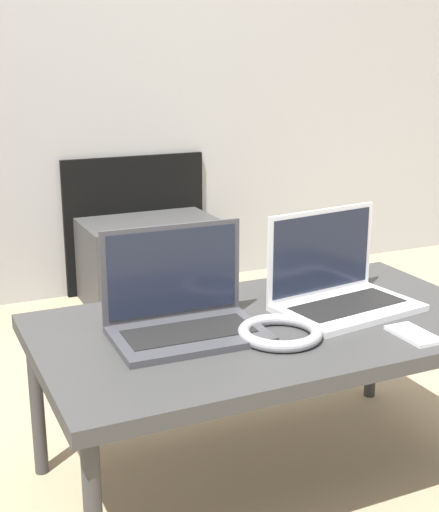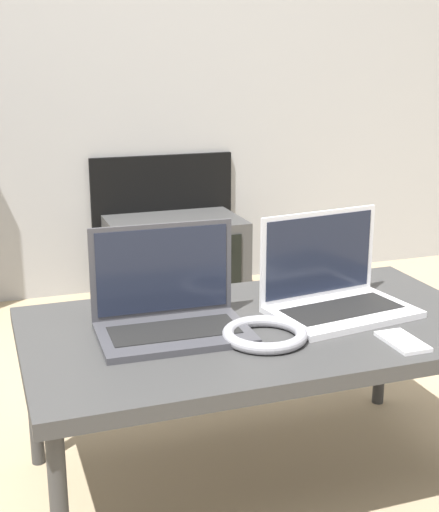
{
  "view_description": "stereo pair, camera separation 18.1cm",
  "coord_description": "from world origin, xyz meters",
  "px_view_note": "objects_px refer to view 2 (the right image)",
  "views": [
    {
      "loc": [
        -0.8,
        -1.03,
        1.07
      ],
      "look_at": [
        0.0,
        0.7,
        0.53
      ],
      "focal_mm": 50.0,
      "sensor_mm": 36.0,
      "label": 1
    },
    {
      "loc": [
        -0.63,
        -1.1,
        1.07
      ],
      "look_at": [
        0.0,
        0.7,
        0.53
      ],
      "focal_mm": 50.0,
      "sensor_mm": 36.0,
      "label": 2
    }
  ],
  "objects_px": {
    "laptop_right": "(333,289)",
    "headphones": "(265,334)",
    "phone": "(403,341)",
    "tv": "(176,260)",
    "laptop_left": "(169,308)"
  },
  "relations": [
    {
      "from": "laptop_right",
      "to": "headphones",
      "type": "height_order",
      "value": "laptop_right"
    },
    {
      "from": "laptop_right",
      "to": "tv",
      "type": "height_order",
      "value": "laptop_right"
    },
    {
      "from": "headphones",
      "to": "laptop_right",
      "type": "bearing_deg",
      "value": 28.18
    },
    {
      "from": "headphones",
      "to": "tv",
      "type": "xyz_separation_m",
      "value": [
        0.22,
        1.56,
        -0.27
      ]
    },
    {
      "from": "laptop_right",
      "to": "headphones",
      "type": "xyz_separation_m",
      "value": [
        -0.24,
        -0.13,
        -0.04
      ]
    },
    {
      "from": "phone",
      "to": "tv",
      "type": "bearing_deg",
      "value": 92.22
    },
    {
      "from": "laptop_right",
      "to": "phone",
      "type": "bearing_deg",
      "value": -87.63
    },
    {
      "from": "laptop_right",
      "to": "tv",
      "type": "distance_m",
      "value": 1.46
    },
    {
      "from": "phone",
      "to": "tv",
      "type": "height_order",
      "value": "phone"
    },
    {
      "from": "tv",
      "to": "laptop_right",
      "type": "bearing_deg",
      "value": -89.27
    },
    {
      "from": "laptop_right",
      "to": "tv",
      "type": "relative_size",
      "value": 0.64
    },
    {
      "from": "laptop_left",
      "to": "tv",
      "type": "bearing_deg",
      "value": 75.52
    },
    {
      "from": "laptop_left",
      "to": "headphones",
      "type": "xyz_separation_m",
      "value": [
        0.19,
        -0.13,
        -0.04
      ]
    },
    {
      "from": "phone",
      "to": "tv",
      "type": "distance_m",
      "value": 1.7
    },
    {
      "from": "laptop_right",
      "to": "phone",
      "type": "relative_size",
      "value": 2.89
    }
  ]
}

